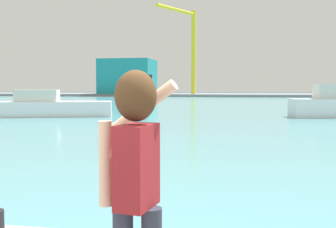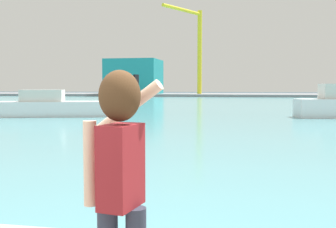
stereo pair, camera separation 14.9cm
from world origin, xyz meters
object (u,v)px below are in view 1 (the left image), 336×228
boat_moored (50,107)px  port_crane (189,42)px  warehouse_left (128,77)px  person_photographer (136,171)px

boat_moored → port_crane: size_ratio=0.46×
boat_moored → port_crane: 63.53m
boat_moored → warehouse_left: (-12.25, 63.62, 3.74)m
boat_moored → warehouse_left: warehouse_left is taller
person_photographer → port_crane: (-10.54, 86.65, 10.40)m
boat_moored → port_crane: bearing=71.4°
person_photographer → boat_moored: 27.29m
port_crane → warehouse_left: bearing=175.5°
person_photographer → port_crane: port_crane is taller
warehouse_left → port_crane: port_crane is taller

